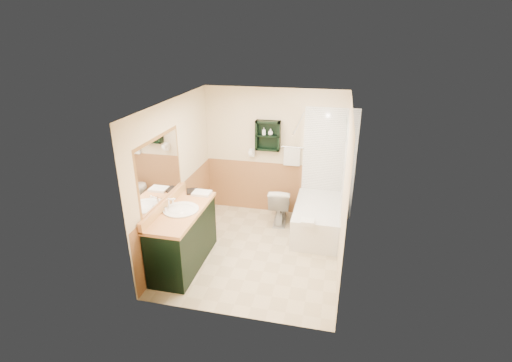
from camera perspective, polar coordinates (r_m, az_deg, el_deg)
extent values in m
plane|color=beige|center=(6.14, 0.03, -10.70)|extent=(3.00, 3.00, 0.00)
cube|color=#FFEBC7|center=(6.97, 2.78, 4.41)|extent=(2.60, 0.04, 2.40)
cube|color=#FFEBC7|center=(5.98, -12.40, 0.77)|extent=(0.04, 3.00, 2.40)
cube|color=#FFEBC7|center=(5.46, 13.67, -1.49)|extent=(0.04, 3.00, 2.40)
cube|color=white|center=(5.22, 0.03, 12.11)|extent=(2.60, 3.00, 0.04)
cube|color=black|center=(6.78, 1.83, 6.99)|extent=(0.45, 0.15, 0.55)
cylinder|color=silver|center=(5.95, 6.69, 9.12)|extent=(0.03, 1.60, 0.03)
cube|color=black|center=(5.72, -11.12, -8.49)|extent=(0.59, 1.44, 0.91)
cube|color=silver|center=(6.64, 9.53, -5.60)|extent=(0.81, 1.50, 0.54)
imported|color=silver|center=(6.85, 3.68, -3.69)|extent=(0.44, 0.72, 0.69)
cube|color=white|center=(5.95, -8.35, -1.85)|extent=(0.28, 0.22, 0.04)
imported|color=black|center=(6.02, -10.71, -0.70)|extent=(0.17, 0.09, 0.24)
cube|color=white|center=(5.84, 7.95, -6.27)|extent=(0.21, 0.18, 0.07)
imported|color=silver|center=(6.78, 1.21, 7.38)|extent=(0.09, 0.14, 0.06)
imported|color=silver|center=(6.75, 2.26, 7.45)|extent=(0.12, 0.14, 0.09)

